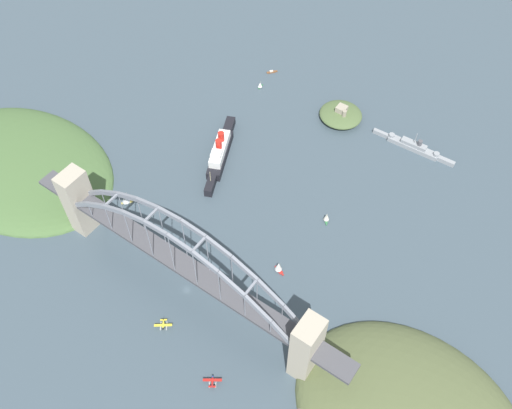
# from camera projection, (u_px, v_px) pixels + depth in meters

# --- Properties ---
(ground_plane) EXTENTS (1400.00, 1400.00, 0.00)m
(ground_plane) POSITION_uv_depth(u_px,v_px,m) (187.00, 290.00, 373.13)
(ground_plane) COLOR #3D4C56
(harbor_arch_bridge) EXTENTS (243.48, 18.14, 72.52)m
(harbor_arch_bridge) POSITION_uv_depth(u_px,v_px,m) (182.00, 265.00, 348.96)
(harbor_arch_bridge) COLOR #ADA38E
(harbor_arch_bridge) RESTS_ON ground
(headland_west_shore) EXTENTS (164.64, 115.33, 22.09)m
(headland_west_shore) POSITION_uv_depth(u_px,v_px,m) (18.00, 168.00, 438.70)
(headland_west_shore) COLOR #476638
(headland_west_shore) RESTS_ON ground
(ocean_liner) EXTENTS (39.05, 76.19, 21.27)m
(ocean_liner) POSITION_uv_depth(u_px,v_px,m) (220.00, 152.00, 440.34)
(ocean_liner) COLOR black
(ocean_liner) RESTS_ON ground
(naval_cruiser) EXTENTS (69.31, 8.18, 16.93)m
(naval_cruiser) POSITION_uv_depth(u_px,v_px,m) (414.00, 147.00, 448.53)
(naval_cruiser) COLOR gray
(naval_cruiser) RESTS_ON ground
(fort_island_mid_harbor) EXTENTS (35.72, 34.72, 13.34)m
(fort_island_mid_harbor) POSITION_uv_depth(u_px,v_px,m) (341.00, 114.00, 469.03)
(fort_island_mid_harbor) COLOR #4C6038
(fort_island_mid_harbor) RESTS_ON ground
(seaplane_taxiing_near_bridge) EXTENTS (10.25, 8.71, 4.80)m
(seaplane_taxiing_near_bridge) POSITION_uv_depth(u_px,v_px,m) (212.00, 382.00, 333.18)
(seaplane_taxiing_near_bridge) COLOR #B7B7B2
(seaplane_taxiing_near_bridge) RESTS_ON ground
(seaplane_second_in_formation) EXTENTS (10.07, 8.91, 4.87)m
(seaplane_second_in_formation) POSITION_uv_depth(u_px,v_px,m) (163.00, 325.00, 355.39)
(seaplane_second_in_formation) COLOR #B7B7B2
(seaplane_second_in_formation) RESTS_ON ground
(small_boat_0) EXTENTS (8.13, 9.47, 11.19)m
(small_boat_0) POSITION_uv_depth(u_px,v_px,m) (125.00, 198.00, 413.60)
(small_boat_0) COLOR gold
(small_boat_0) RESTS_ON ground
(small_boat_1) EXTENTS (7.35, 8.53, 2.25)m
(small_boat_1) POSITION_uv_depth(u_px,v_px,m) (272.00, 72.00, 507.86)
(small_boat_1) COLOR brown
(small_boat_1) RESTS_ON ground
(small_boat_2) EXTENTS (8.78, 6.15, 9.67)m
(small_boat_2) POSITION_uv_depth(u_px,v_px,m) (279.00, 267.00, 378.80)
(small_boat_2) COLOR #B2231E
(small_boat_2) RESTS_ON ground
(small_boat_3) EXTENTS (5.76, 6.85, 8.91)m
(small_boat_3) POSITION_uv_depth(u_px,v_px,m) (327.00, 217.00, 404.41)
(small_boat_3) COLOR #2D6B3D
(small_boat_3) RESTS_ON ground
(small_boat_4) EXTENTS (4.08, 7.00, 6.35)m
(small_boat_4) POSITION_uv_depth(u_px,v_px,m) (260.00, 85.00, 493.81)
(small_boat_4) COLOR #2D6B3D
(small_boat_4) RESTS_ON ground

